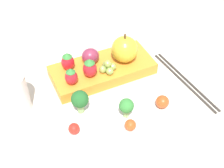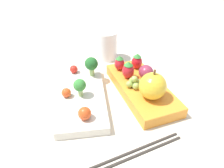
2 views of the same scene
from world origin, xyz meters
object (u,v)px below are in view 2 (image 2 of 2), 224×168
cherry_tomato_0 (74,69)px  chopsticks_pair (130,155)px  bento_box_fruit (141,88)px  apple (153,86)px  strawberry_1 (120,63)px  broccoli_floret_0 (91,64)px  cherry_tomato_2 (85,113)px  drinking_cup (107,46)px  broccoli_floret_1 (80,86)px  strawberry_2 (128,70)px  bento_box_savoury (82,97)px  cherry_tomato_1 (66,92)px  grape_cluster (134,83)px  plum (146,72)px  strawberry_0 (137,61)px

cherry_tomato_0 → chopsticks_pair: (-0.27, -0.06, -0.03)m
bento_box_fruit → apple: 0.07m
strawberry_1 → broccoli_floret_0: bearing=86.5°
cherry_tomato_2 → strawberry_1: 0.19m
broccoli_floret_0 → drinking_cup: bearing=-32.0°
apple → bento_box_fruit: bearing=-0.0°
broccoli_floret_1 → strawberry_2: (0.03, -0.13, 0.00)m
strawberry_2 → broccoli_floret_0: bearing=59.8°
bento_box_fruit → broccoli_floret_0: 0.14m
bento_box_savoury → broccoli_floret_0: broccoli_floret_0 is taller
strawberry_2 → apple: bearing=-166.4°
apple → strawberry_2: size_ratio=1.52×
bento_box_savoury → cherry_tomato_2: (-0.08, 0.01, 0.02)m
broccoli_floret_1 → chopsticks_pair: bearing=-161.6°
broccoli_floret_0 → cherry_tomato_1: size_ratio=2.41×
broccoli_floret_0 → grape_cluster: size_ratio=1.31×
drinking_cup → chopsticks_pair: size_ratio=0.41×
bento_box_fruit → apple: size_ratio=3.35×
apple → plum: apple is taller
broccoli_floret_0 → strawberry_1: broccoli_floret_0 is taller
bento_box_fruit → drinking_cup: bearing=8.7°
bento_box_savoury → grape_cluster: 0.13m
broccoli_floret_0 → strawberry_1: (-0.00, -0.07, -0.01)m
bento_box_savoury → bento_box_fruit: bento_box_fruit is taller
broccoli_floret_1 → cherry_tomato_0: (0.10, 0.00, -0.02)m
strawberry_2 → drinking_cup: 0.16m
broccoli_floret_1 → strawberry_2: size_ratio=0.94×
chopsticks_pair → broccoli_floret_0: bearing=3.0°
broccoli_floret_0 → cherry_tomato_2: size_ratio=1.96×
drinking_cup → chopsticks_pair: bearing=170.6°
cherry_tomato_1 → plum: bearing=-88.0°
cherry_tomato_1 → drinking_cup: bearing=-38.2°
broccoli_floret_1 → drinking_cup: drinking_cup is taller
broccoli_floret_1 → strawberry_2: strawberry_2 is taller
cherry_tomato_1 → strawberry_1: size_ratio=0.53×
broccoli_floret_1 → cherry_tomato_0: broccoli_floret_1 is taller
broccoli_floret_0 → apple: size_ratio=0.74×
cherry_tomato_0 → chopsticks_pair: 0.28m
cherry_tomato_0 → broccoli_floret_0: bearing=-121.6°
apple → cherry_tomato_2: bearing=95.7°
bento_box_savoury → apple: (-0.07, -0.14, 0.05)m
strawberry_0 → cherry_tomato_0: bearing=77.1°
strawberry_2 → drinking_cup: bearing=3.2°
cherry_tomato_0 → strawberry_0: 0.17m
cherry_tomato_1 → chopsticks_pair: cherry_tomato_1 is taller
broccoli_floret_1 → grape_cluster: 0.13m
broccoli_floret_0 → plum: (-0.06, -0.12, -0.01)m
cherry_tomato_2 → drinking_cup: (0.27, -0.12, 0.01)m
bento_box_fruit → grape_cluster: bearing=101.8°
broccoli_floret_0 → cherry_tomato_2: 0.16m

